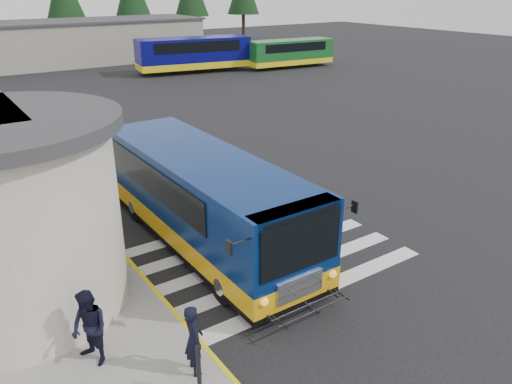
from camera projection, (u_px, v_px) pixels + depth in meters
ground at (260, 240)px, 16.08m from camera, size 140.00×140.00×0.00m
curb_strip at (96, 224)px, 16.97m from camera, size 0.12×34.00×0.16m
crosswalk at (262, 255)px, 15.20m from camera, size 8.00×5.35×0.01m
depot_building at (71, 42)px, 50.30m from camera, size 26.40×8.40×4.20m
transit_bus at (204, 202)px, 15.44m from camera, size 3.75×10.32×2.91m
pedestrian_a at (194, 340)px, 10.17m from camera, size 0.49×0.65×1.61m
pedestrian_b at (90, 328)px, 10.40m from camera, size 0.90×1.02×1.74m
bollard at (199, 370)px, 9.71m from camera, size 0.09×0.09×1.14m
far_bus_a at (193, 53)px, 45.54m from camera, size 10.59×4.53×2.65m
far_bus_b at (290, 52)px, 48.18m from camera, size 8.85×3.24×2.24m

